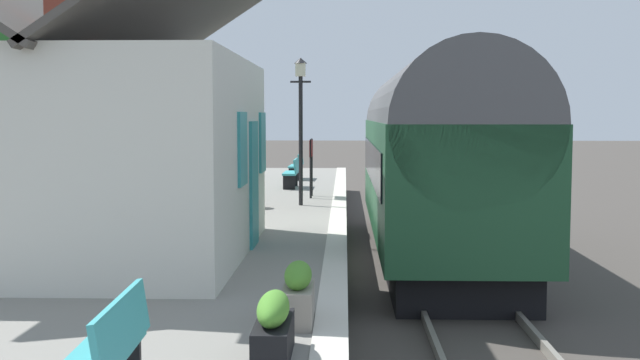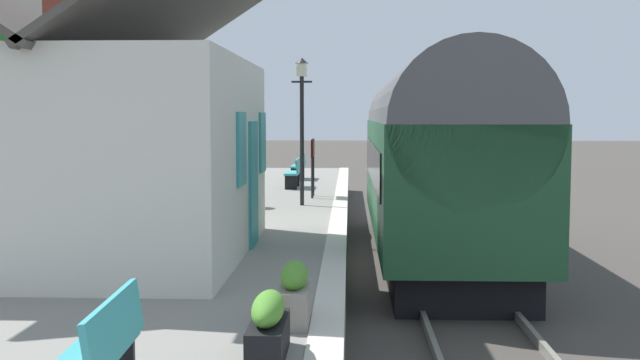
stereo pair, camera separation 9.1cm
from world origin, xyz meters
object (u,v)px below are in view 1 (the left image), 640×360
(planter_edge_far, at_px, (245,187))
(tree_distant, at_px, (69,31))
(bench_platform_end, at_px, (293,172))
(planter_by_door, at_px, (298,294))
(station_sign_board, at_px, (311,153))
(planter_under_sign, at_px, (273,327))
(planter_bench_left, at_px, (201,179))
(planter_edge_near, at_px, (203,176))
(train, at_px, (435,158))
(station_building, at_px, (106,150))
(bench_near_building, at_px, (297,165))
(lamp_post_platform, at_px, (301,102))
(bench_mid_platform, at_px, (107,354))

(planter_edge_far, relative_size, tree_distant, 0.11)
(planter_edge_far, bearing_deg, bench_platform_end, -8.90)
(planter_by_door, xyz_separation_m, station_sign_board, (12.69, 0.41, 0.87))
(planter_under_sign, distance_m, planter_bench_left, 16.84)
(planter_edge_far, bearing_deg, planter_under_sign, -171.40)
(planter_by_door, relative_size, planter_edge_near, 0.80)
(train, height_order, tree_distant, tree_distant)
(train, xyz_separation_m, planter_edge_near, (4.30, 5.82, -0.74))
(bench_platform_end, bearing_deg, station_building, 169.34)
(train, xyz_separation_m, bench_platform_end, (6.70, 3.52, -0.81))
(planter_edge_near, bearing_deg, tree_distant, 64.88)
(bench_near_building, height_order, lamp_post_platform, lamp_post_platform)
(bench_mid_platform, distance_m, tree_distant, 19.19)
(station_sign_board, bearing_deg, planter_edge_far, 148.71)
(planter_edge_near, height_order, station_sign_board, station_sign_board)
(planter_by_door, xyz_separation_m, tree_distant, (14.94, 7.70, 4.37))
(bench_platform_end, bearing_deg, planter_edge_near, 136.25)
(station_building, relative_size, planter_under_sign, 6.49)
(station_building, height_order, planter_by_door, station_building)
(bench_near_building, distance_m, planter_edge_near, 6.06)
(bench_platform_end, xyz_separation_m, planter_by_door, (-15.32, -1.09, -0.16))
(planter_edge_near, height_order, planter_edge_far, planter_edge_near)
(train, relative_size, bench_near_building, 7.74)
(train, relative_size, planter_under_sign, 11.24)
(planter_under_sign, height_order, planter_edge_near, planter_edge_near)
(bench_platform_end, distance_m, planter_under_sign, 16.56)
(bench_near_building, height_order, bench_mid_platform, same)
(lamp_post_platform, bearing_deg, planter_under_sign, -177.94)
(station_building, distance_m, station_sign_board, 9.24)
(planter_edge_near, height_order, lamp_post_platform, lamp_post_platform)
(planter_edge_far, bearing_deg, lamp_post_platform, -68.17)
(train, bearing_deg, station_building, 129.70)
(station_sign_board, bearing_deg, train, -145.10)
(tree_distant, bearing_deg, train, -121.97)
(station_building, relative_size, planter_by_door, 7.58)
(station_building, xyz_separation_m, planter_edge_near, (9.01, 0.15, -1.12))
(train, bearing_deg, tree_distant, 58.03)
(bench_near_building, bearing_deg, lamp_post_platform, -175.85)
(planter_edge_far, bearing_deg, station_building, 167.95)
(planter_bench_left, bearing_deg, tree_distant, 94.21)
(planter_bench_left, relative_size, lamp_post_platform, 0.29)
(bench_mid_platform, xyz_separation_m, station_sign_board, (15.31, -0.82, 0.71))
(station_building, bearing_deg, tree_distant, 22.02)
(planter_bench_left, relative_size, station_sign_board, 0.66)
(planter_edge_far, bearing_deg, tree_distant, 51.21)
(bench_mid_platform, relative_size, bench_platform_end, 1.01)
(bench_mid_platform, relative_size, lamp_post_platform, 0.39)
(bench_mid_platform, distance_m, planter_edge_far, 12.90)
(planter_edge_far, distance_m, lamp_post_platform, 2.46)
(train, xyz_separation_m, bench_near_building, (9.93, 3.58, -0.81))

